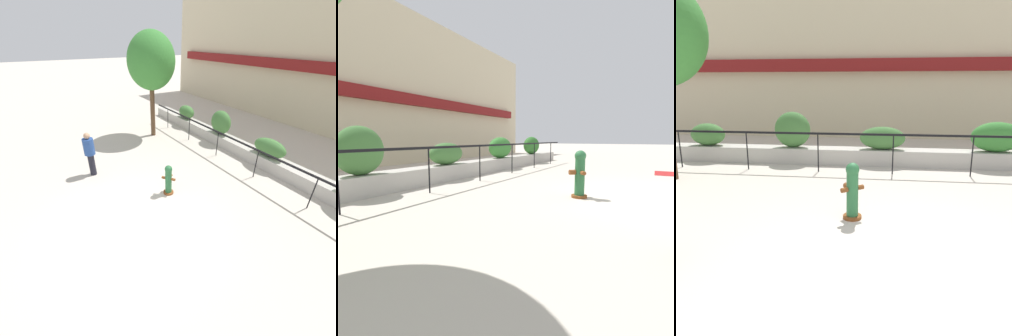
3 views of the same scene
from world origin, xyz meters
TOP-DOWN VIEW (x-y plane):
  - ground_plane at (0.00, 0.00)m, footprint 120.00×120.00m
  - planter_wall_low at (0.00, 6.00)m, footprint 18.00×0.70m
  - fence_railing_segment at (-0.00, 4.90)m, footprint 15.00×0.05m
  - hedge_bush_0 at (-6.11, 6.00)m, footprint 1.17×0.69m
  - hedge_bush_1 at (-3.20, 6.00)m, footprint 1.16×0.70m
  - hedge_bush_2 at (-0.31, 6.00)m, footprint 1.42×0.63m
  - fire_hydrant at (-0.81, 1.56)m, footprint 0.49×0.49m
  - street_tree at (-5.85, 3.62)m, footprint 2.50×2.25m
  - pedestrian at (-3.39, -0.34)m, footprint 0.51×0.51m

SIDE VIEW (x-z plane):
  - ground_plane at x=0.00m, z-range 0.00..0.00m
  - planter_wall_low at x=0.00m, z-range 0.00..0.50m
  - fire_hydrant at x=-0.81m, z-range 0.01..1.09m
  - hedge_bush_2 at x=-0.31m, z-range 0.50..1.21m
  - hedge_bush_0 at x=-6.11m, z-range 0.50..1.23m
  - pedestrian at x=-3.39m, z-range 0.12..1.85m
  - fence_railing_segment at x=0.00m, z-range 0.44..1.59m
  - hedge_bush_1 at x=-3.20m, z-range 0.50..1.64m
  - street_tree at x=-5.85m, z-range 1.17..6.20m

